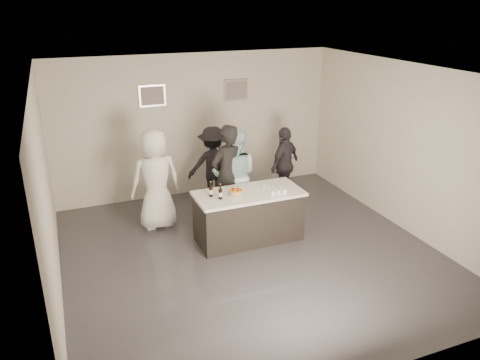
% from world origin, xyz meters
% --- Properties ---
extents(floor, '(6.00, 6.00, 0.00)m').
position_xyz_m(floor, '(0.00, 0.00, 0.00)').
color(floor, '#3D3D42').
rests_on(floor, ground).
extents(ceiling, '(6.00, 6.00, 0.00)m').
position_xyz_m(ceiling, '(0.00, 0.00, 3.00)').
color(ceiling, white).
extents(wall_back, '(6.00, 0.04, 3.00)m').
position_xyz_m(wall_back, '(0.00, 3.00, 1.50)').
color(wall_back, beige).
rests_on(wall_back, ground).
extents(wall_front, '(6.00, 0.04, 3.00)m').
position_xyz_m(wall_front, '(0.00, -3.00, 1.50)').
color(wall_front, beige).
rests_on(wall_front, ground).
extents(wall_left, '(0.04, 6.00, 3.00)m').
position_xyz_m(wall_left, '(-3.00, 0.00, 1.50)').
color(wall_left, beige).
rests_on(wall_left, ground).
extents(wall_right, '(0.04, 6.00, 3.00)m').
position_xyz_m(wall_right, '(3.00, 0.00, 1.50)').
color(wall_right, beige).
rests_on(wall_right, ground).
extents(picture_left, '(0.54, 0.04, 0.44)m').
position_xyz_m(picture_left, '(-0.90, 2.97, 2.20)').
color(picture_left, '#B2B2B7').
rests_on(picture_left, wall_back).
extents(picture_right, '(0.54, 0.04, 0.44)m').
position_xyz_m(picture_right, '(0.90, 2.97, 2.20)').
color(picture_right, '#B2B2B7').
rests_on(picture_right, wall_back).
extents(bar_counter, '(1.86, 0.86, 0.90)m').
position_xyz_m(bar_counter, '(0.16, 0.50, 0.45)').
color(bar_counter, white).
rests_on(bar_counter, ground).
extents(cake, '(0.24, 0.24, 0.07)m').
position_xyz_m(cake, '(-0.07, 0.50, 0.94)').
color(cake, yellow).
rests_on(cake, bar_counter).
extents(beer_bottle_a, '(0.07, 0.07, 0.26)m').
position_xyz_m(beer_bottle_a, '(-0.50, 0.57, 1.03)').
color(beer_bottle_a, black).
rests_on(beer_bottle_a, bar_counter).
extents(beer_bottle_b, '(0.07, 0.07, 0.26)m').
position_xyz_m(beer_bottle_b, '(-0.39, 0.41, 1.03)').
color(beer_bottle_b, black).
rests_on(beer_bottle_b, bar_counter).
extents(tumbler_cluster, '(0.30, 0.40, 0.08)m').
position_xyz_m(tumbler_cluster, '(0.60, 0.40, 0.94)').
color(tumbler_cluster, orange).
rests_on(tumbler_cluster, bar_counter).
extents(candles, '(0.24, 0.08, 0.01)m').
position_xyz_m(candles, '(-0.09, 0.16, 0.90)').
color(candles, pink).
rests_on(candles, bar_counter).
extents(person_main_black, '(0.82, 0.67, 1.93)m').
position_xyz_m(person_main_black, '(0.03, 1.22, 0.97)').
color(person_main_black, black).
rests_on(person_main_black, ground).
extents(person_main_blue, '(1.06, 0.95, 1.79)m').
position_xyz_m(person_main_blue, '(0.24, 1.36, 0.90)').
color(person_main_blue, '#B5ECED').
rests_on(person_main_blue, ground).
extents(person_guest_left, '(0.96, 0.66, 1.88)m').
position_xyz_m(person_guest_left, '(-1.21, 1.61, 0.94)').
color(person_guest_left, white).
rests_on(person_guest_left, ground).
extents(person_guest_right, '(1.00, 0.82, 1.59)m').
position_xyz_m(person_guest_right, '(1.54, 1.84, 0.80)').
color(person_guest_right, '#36313A').
rests_on(person_guest_right, ground).
extents(person_guest_back, '(1.14, 0.80, 1.61)m').
position_xyz_m(person_guest_back, '(0.14, 2.35, 0.81)').
color(person_guest_back, black).
rests_on(person_guest_back, ground).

